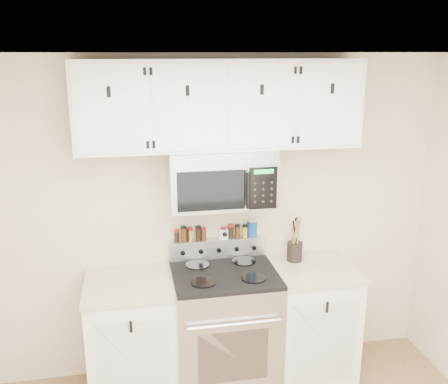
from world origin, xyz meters
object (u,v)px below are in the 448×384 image
at_px(microwave, 221,178).
at_px(salt_canister, 252,228).
at_px(range, 224,328).
at_px(utensil_crock, 295,250).

xyz_separation_m(microwave, salt_canister, (0.28, 0.16, -0.46)).
bearing_deg(microwave, salt_canister, 29.30).
bearing_deg(salt_canister, range, -134.52).
xyz_separation_m(utensil_crock, salt_canister, (-0.31, 0.12, 0.16)).
distance_m(microwave, salt_canister, 0.56).
bearing_deg(salt_canister, utensil_crock, -20.75).
xyz_separation_m(microwave, utensil_crock, (0.59, 0.04, -0.62)).
bearing_deg(utensil_crock, range, -164.59).
bearing_deg(microwave, range, -90.23).
height_order(microwave, utensil_crock, microwave).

